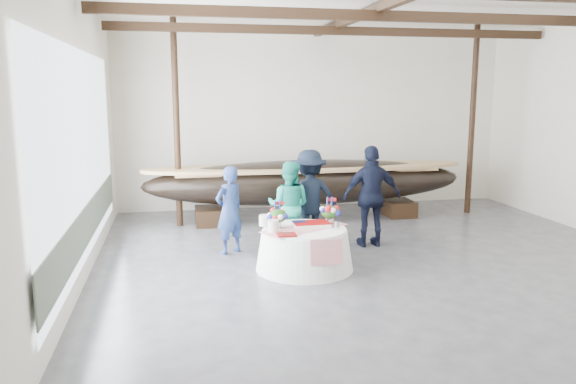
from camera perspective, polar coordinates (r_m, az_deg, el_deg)
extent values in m
cube|color=#3D3D42|center=(9.32, 11.73, -8.55)|extent=(10.00, 12.00, 0.01)
cube|color=silver|center=(14.55, 2.74, 7.38)|extent=(10.00, 0.02, 4.50)
cube|color=silver|center=(8.26, -21.60, 4.55)|extent=(0.02, 12.00, 4.50)
cube|color=black|center=(10.31, 9.22, 17.26)|extent=(9.80, 0.12, 0.18)
cube|color=black|center=(12.67, 5.11, 16.00)|extent=(9.80, 0.12, 0.18)
cylinder|color=black|center=(12.48, -11.26, 6.74)|extent=(0.14, 0.14, 4.50)
cylinder|color=black|center=(14.33, 18.20, 6.85)|extent=(0.14, 0.14, 4.50)
cube|color=silver|center=(9.25, -20.13, 3.62)|extent=(0.02, 7.00, 3.20)
cube|color=#596654|center=(9.43, -19.66, -3.03)|extent=(0.02, 7.00, 0.60)
cube|color=black|center=(12.79, -7.90, -2.43)|extent=(0.66, 0.84, 0.38)
cube|color=black|center=(13.79, 11.13, -1.60)|extent=(0.66, 0.84, 0.38)
ellipsoid|color=black|center=(12.98, 2.00, 1.01)|extent=(7.51, 1.50, 1.03)
cube|color=#9E7A4C|center=(12.93, 2.01, 2.24)|extent=(6.01, 0.99, 0.06)
cone|color=white|center=(9.48, 1.68, -5.87)|extent=(1.64, 1.64, 0.68)
cylinder|color=white|center=(9.39, 1.69, -3.83)|extent=(1.39, 1.39, 0.04)
cube|color=red|center=(9.38, 1.69, -3.69)|extent=(1.59, 1.20, 0.01)
cube|color=white|center=(9.47, 2.36, -3.36)|extent=(0.60, 0.40, 0.07)
cylinder|color=white|center=(9.11, -1.51, -3.48)|extent=(0.18, 0.18, 0.20)
cylinder|color=white|center=(9.55, -2.43, -2.89)|extent=(0.18, 0.18, 0.19)
cube|color=maroon|center=(8.90, -0.15, -4.37)|extent=(0.30, 0.24, 0.03)
cone|color=silver|center=(9.38, 4.98, -3.36)|extent=(0.09, 0.09, 0.12)
imported|color=navy|center=(10.34, -5.98, -1.84)|extent=(0.71, 0.66, 1.63)
imported|color=teal|center=(10.52, 0.09, -1.42)|extent=(1.00, 0.90, 1.69)
imported|color=black|center=(10.89, 2.19, -0.56)|extent=(1.28, 0.83, 1.86)
imported|color=black|center=(10.87, 8.51, -0.44)|extent=(1.15, 0.49, 1.95)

